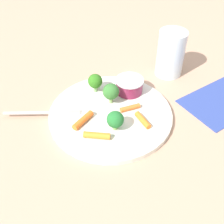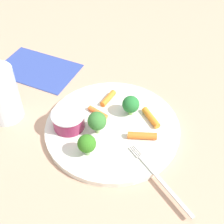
% 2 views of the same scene
% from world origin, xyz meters
% --- Properties ---
extents(ground_plane, '(2.40, 2.40, 0.00)m').
position_xyz_m(ground_plane, '(0.00, 0.00, 0.00)').
color(ground_plane, tan).
extents(plate, '(0.27, 0.27, 0.01)m').
position_xyz_m(plate, '(0.00, 0.00, 0.01)').
color(plate, silver).
rests_on(plate, ground_plane).
extents(sauce_cup, '(0.06, 0.06, 0.03)m').
position_xyz_m(sauce_cup, '(0.07, 0.04, 0.03)').
color(sauce_cup, maroon).
rests_on(sauce_cup, plate).
extents(broccoli_floret_0, '(0.03, 0.03, 0.05)m').
position_xyz_m(broccoli_floret_0, '(0.01, 0.08, 0.04)').
color(broccoli_floret_0, '#81AA69').
rests_on(broccoli_floret_0, plate).
extents(broccoli_floret_1, '(0.04, 0.04, 0.05)m').
position_xyz_m(broccoli_floret_1, '(0.02, 0.03, 0.04)').
color(broccoli_floret_1, '#8AB067').
rests_on(broccoli_floret_1, plate).
extents(broccoli_floret_2, '(0.03, 0.03, 0.04)m').
position_xyz_m(broccoli_floret_2, '(-0.02, -0.05, 0.04)').
color(broccoli_floret_2, '#7EB85B').
rests_on(broccoli_floret_2, plate).
extents(carrot_stick_0, '(0.05, 0.02, 0.01)m').
position_xyz_m(carrot_stick_0, '(0.04, -0.01, 0.02)').
color(carrot_stick_0, orange).
rests_on(carrot_stick_0, plate).
extents(carrot_stick_1, '(0.06, 0.04, 0.01)m').
position_xyz_m(carrot_stick_1, '(-0.06, 0.00, 0.02)').
color(carrot_stick_1, orange).
rests_on(carrot_stick_1, plate).
extents(carrot_stick_2, '(0.01, 0.05, 0.01)m').
position_xyz_m(carrot_stick_2, '(0.04, -0.06, 0.02)').
color(carrot_stick_2, orange).
rests_on(carrot_stick_2, plate).
extents(carrot_stick_3, '(0.05, 0.04, 0.01)m').
position_xyz_m(carrot_stick_3, '(-0.06, -0.05, 0.02)').
color(carrot_stick_3, orange).
rests_on(carrot_stick_3, plate).
extents(fork, '(0.15, 0.09, 0.00)m').
position_xyz_m(fork, '(-0.13, 0.07, 0.01)').
color(fork, beige).
rests_on(fork, plate).
extents(drinking_glass, '(0.07, 0.07, 0.12)m').
position_xyz_m(drinking_glass, '(0.21, 0.07, 0.06)').
color(drinking_glass, silver).
rests_on(drinking_glass, ground_plane).
extents(napkin, '(0.20, 0.14, 0.00)m').
position_xyz_m(napkin, '(0.26, -0.08, 0.00)').
color(napkin, '#304491').
rests_on(napkin, ground_plane).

